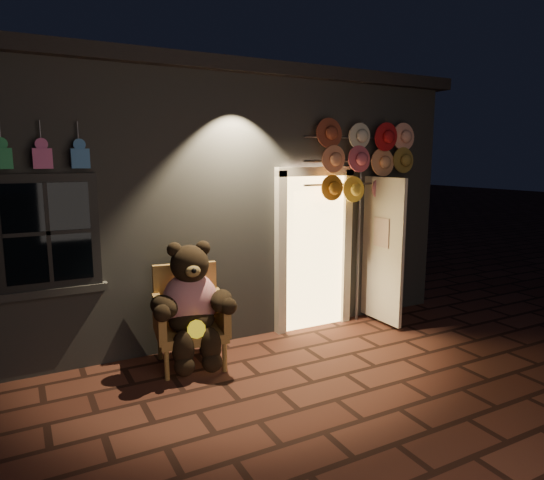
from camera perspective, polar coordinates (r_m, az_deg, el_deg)
ground at (r=5.08m, az=0.66°, el=-17.36°), size 60.00×60.00×0.00m
shop_building at (r=8.27m, az=-12.74°, el=5.45°), size 7.30×5.95×3.51m
wicker_armchair at (r=5.60m, az=-9.73°, el=-8.74°), size 0.85×0.79×1.11m
teddy_bear at (r=5.42m, az=-9.45°, el=-7.45°), size 0.98×0.82×1.36m
hat_rack at (r=6.74m, az=11.00°, el=9.15°), size 1.79×0.22×2.80m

